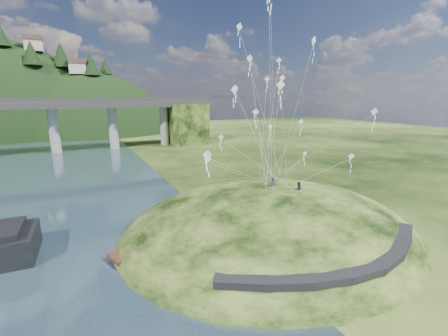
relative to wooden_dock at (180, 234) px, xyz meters
name	(u,v)px	position (x,y,z in m)	size (l,w,h in m)	color
ground	(215,252)	(2.24, -4.45, -0.48)	(320.00, 320.00, 0.00)	black
grass_hill	(269,241)	(10.24, -2.45, -1.98)	(36.00, 32.00, 13.00)	black
footpath	(348,262)	(9.70, -14.19, 1.60)	(22.29, 5.84, 0.83)	black
bridge	(8,119)	(-24.22, 65.62, 9.22)	(160.00, 11.00, 15.00)	#2D2B2B
wooden_dock	(180,234)	(0.00, 0.00, 0.00)	(15.33, 7.04, 1.10)	#351E15
kite_flyers	(289,180)	(12.40, -2.92, 5.40)	(2.80, 3.11, 2.06)	#23242F
kite_swarm	(272,95)	(11.17, -0.68, 14.98)	(19.44, 15.71, 18.87)	white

